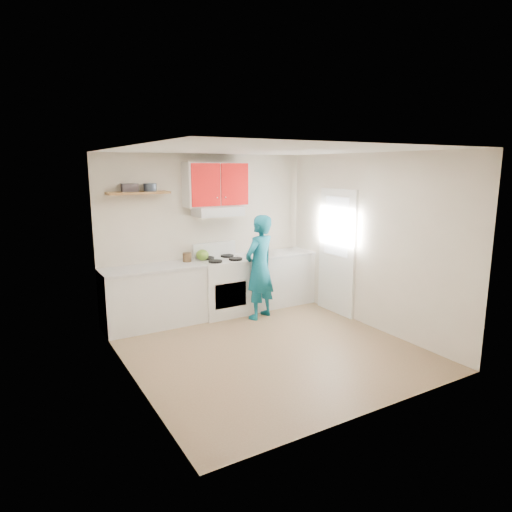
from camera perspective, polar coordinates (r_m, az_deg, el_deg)
floor at (r=6.14m, az=1.41°, el=-11.62°), size 3.80×3.80×0.00m
ceiling at (r=5.65m, az=1.55°, el=13.43°), size 3.60×3.80×0.04m
back_wall at (r=7.41m, az=-6.29°, el=2.80°), size 3.60×0.04×2.60m
front_wall at (r=4.30m, az=14.97°, el=-3.81°), size 3.60×0.04×2.60m
left_wall at (r=5.06m, az=-16.12°, el=-1.60°), size 0.04×3.80×2.60m
right_wall at (r=6.86m, az=14.37°, el=1.82°), size 0.04×3.80×2.60m
door at (r=7.40m, az=10.33°, el=0.50°), size 0.05×0.85×2.05m
door_glass at (r=7.31m, az=10.29°, el=3.76°), size 0.01×0.55×0.95m
counter_left at (r=6.96m, az=-12.98°, el=-5.16°), size 1.52×0.60×0.90m
counter_right at (r=7.86m, az=2.37°, el=-2.98°), size 1.32×0.60×0.90m
stove at (r=7.34m, az=-4.39°, el=-3.96°), size 0.76×0.65×0.92m
range_hood at (r=7.21m, az=-4.91°, el=5.75°), size 0.76×0.44×0.15m
upper_cabinets at (r=7.23m, az=-5.16°, el=9.14°), size 1.02×0.33×0.70m
shelf at (r=6.81m, az=-14.84°, el=7.83°), size 0.90×0.30×0.04m
books at (r=6.81m, az=-15.88°, el=8.42°), size 0.24×0.18×0.12m
tin at (r=6.84m, az=-13.41°, el=8.55°), size 0.22×0.22×0.12m
kettle at (r=7.17m, az=-6.89°, el=0.14°), size 0.23×0.23×0.18m
crock at (r=7.11m, az=-8.82°, el=-0.23°), size 0.15×0.15×0.16m
cutting_board at (r=7.51m, az=0.76°, el=-0.05°), size 0.30×0.23×0.02m
silicone_mat at (r=8.02m, az=5.21°, el=0.60°), size 0.29×0.25×0.01m
person at (r=7.05m, az=0.47°, el=-1.45°), size 0.71×0.60×1.67m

